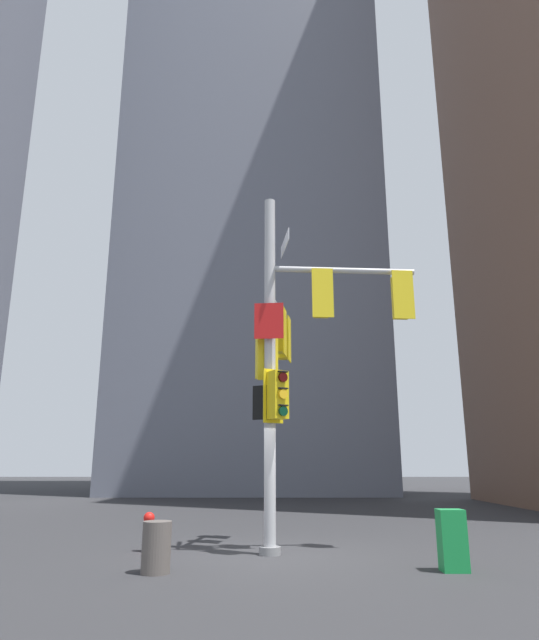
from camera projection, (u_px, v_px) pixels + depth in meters
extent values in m
plane|color=#2D2D30|center=(272.00, 555.00, 11.03)|extent=(120.00, 120.00, 0.00)
cube|color=slate|center=(256.00, 137.00, 43.31)|extent=(16.39, 16.39, 53.19)
cylinder|color=#B2B2B5|center=(271.00, 364.00, 12.00)|extent=(0.25, 0.25, 7.76)
cylinder|color=gray|center=(272.00, 551.00, 11.05)|extent=(0.44, 0.44, 0.16)
cylinder|color=#B2B2B5|center=(344.00, 270.00, 12.66)|extent=(3.34, 0.37, 0.13)
cylinder|color=#B2B2B5|center=(278.00, 308.00, 13.37)|extent=(0.47, 2.05, 0.13)
cube|color=yellow|center=(324.00, 292.00, 12.29)|extent=(0.48, 0.06, 1.14)
cube|color=yellow|center=(323.00, 295.00, 12.48)|extent=(0.36, 0.36, 1.00)
cylinder|color=#360605|center=(321.00, 283.00, 12.76)|extent=(0.20, 0.07, 0.20)
cube|color=black|center=(321.00, 278.00, 12.79)|extent=(0.22, 0.09, 0.02)
cylinder|color=yellow|center=(321.00, 298.00, 12.67)|extent=(0.20, 0.07, 0.20)
cube|color=black|center=(321.00, 293.00, 12.71)|extent=(0.22, 0.09, 0.02)
cylinder|color=#06311C|center=(322.00, 312.00, 12.58)|extent=(0.20, 0.07, 0.20)
cube|color=black|center=(322.00, 307.00, 12.62)|extent=(0.22, 0.09, 0.02)
cube|color=yellow|center=(405.00, 294.00, 12.42)|extent=(0.48, 0.06, 1.14)
cube|color=yellow|center=(402.00, 297.00, 12.60)|extent=(0.36, 0.36, 1.00)
cylinder|color=#360605|center=(399.00, 285.00, 12.88)|extent=(0.20, 0.07, 0.20)
cube|color=black|center=(399.00, 280.00, 12.92)|extent=(0.22, 0.09, 0.02)
cylinder|color=#3C2C06|center=(400.00, 299.00, 12.79)|extent=(0.20, 0.07, 0.20)
cube|color=black|center=(399.00, 294.00, 12.83)|extent=(0.22, 0.09, 0.02)
cylinder|color=#19C672|center=(401.00, 314.00, 12.70)|extent=(0.20, 0.07, 0.20)
cube|color=black|center=(400.00, 309.00, 12.74)|extent=(0.22, 0.09, 0.02)
cube|color=yellow|center=(286.00, 332.00, 13.19)|extent=(0.11, 0.48, 1.14)
cube|color=yellow|center=(278.00, 332.00, 13.22)|extent=(0.39, 0.39, 1.00)
cylinder|color=#360605|center=(270.00, 318.00, 13.34)|extent=(0.09, 0.21, 0.20)
cube|color=black|center=(270.00, 314.00, 13.37)|extent=(0.11, 0.23, 0.02)
cylinder|color=yellow|center=(270.00, 332.00, 13.25)|extent=(0.09, 0.21, 0.20)
cube|color=black|center=(270.00, 328.00, 13.28)|extent=(0.11, 0.23, 0.02)
cylinder|color=#06311C|center=(270.00, 347.00, 13.16)|extent=(0.09, 0.21, 0.20)
cube|color=black|center=(270.00, 342.00, 13.20)|extent=(0.11, 0.23, 0.02)
cube|color=yellow|center=(291.00, 339.00, 13.97)|extent=(0.11, 0.48, 1.14)
cube|color=yellow|center=(283.00, 339.00, 14.00)|extent=(0.39, 0.39, 1.00)
cylinder|color=#360605|center=(276.00, 326.00, 14.12)|extent=(0.09, 0.21, 0.20)
cube|color=black|center=(275.00, 322.00, 14.16)|extent=(0.11, 0.23, 0.02)
cylinder|color=#3C2C06|center=(276.00, 340.00, 14.04)|extent=(0.09, 0.21, 0.20)
cube|color=black|center=(275.00, 335.00, 14.07)|extent=(0.11, 0.23, 0.02)
cylinder|color=#19C672|center=(276.00, 353.00, 13.95)|extent=(0.09, 0.21, 0.20)
cube|color=black|center=(275.00, 349.00, 13.98)|extent=(0.11, 0.23, 0.02)
cube|color=yellow|center=(275.00, 396.00, 11.71)|extent=(0.43, 0.27, 1.14)
cube|color=yellow|center=(279.00, 395.00, 11.55)|extent=(0.47, 0.47, 1.00)
cylinder|color=#360605|center=(284.00, 377.00, 11.48)|extent=(0.20, 0.16, 0.20)
cube|color=black|center=(285.00, 371.00, 11.50)|extent=(0.23, 0.18, 0.02)
cylinder|color=yellow|center=(285.00, 394.00, 11.39)|extent=(0.20, 0.16, 0.20)
cube|color=black|center=(285.00, 388.00, 11.41)|extent=(0.23, 0.18, 0.02)
cylinder|color=#06311C|center=(285.00, 411.00, 11.30)|extent=(0.20, 0.16, 0.20)
cube|color=black|center=(285.00, 405.00, 11.33)|extent=(0.23, 0.18, 0.02)
cube|color=yellow|center=(269.00, 355.00, 12.18)|extent=(0.46, 0.19, 1.14)
cube|color=yellow|center=(266.00, 356.00, 12.35)|extent=(0.44, 0.44, 1.00)
cylinder|color=#360605|center=(263.00, 343.00, 12.62)|extent=(0.21, 0.13, 0.20)
cube|color=black|center=(263.00, 338.00, 12.65)|extent=(0.23, 0.14, 0.02)
cylinder|color=#3C2C06|center=(263.00, 358.00, 12.53)|extent=(0.21, 0.13, 0.20)
cube|color=black|center=(263.00, 353.00, 12.57)|extent=(0.23, 0.14, 0.02)
cylinder|color=#19C672|center=(263.00, 373.00, 12.44)|extent=(0.21, 0.13, 0.20)
cube|color=black|center=(263.00, 368.00, 12.48)|extent=(0.23, 0.14, 0.02)
cube|color=white|center=(286.00, 244.00, 12.75)|extent=(0.16, 1.20, 0.28)
cube|color=#19479E|center=(286.00, 244.00, 12.75)|extent=(0.15, 1.16, 0.24)
cube|color=red|center=(270.00, 321.00, 12.02)|extent=(0.64, 0.08, 0.80)
cube|color=white|center=(270.00, 321.00, 12.02)|extent=(0.60, 0.07, 0.76)
cube|color=black|center=(267.00, 402.00, 11.59)|extent=(0.55, 0.27, 0.72)
cube|color=white|center=(267.00, 402.00, 11.59)|extent=(0.51, 0.25, 0.68)
cylinder|color=red|center=(150.00, 536.00, 11.51)|extent=(0.22, 0.22, 0.61)
sphere|color=red|center=(151.00, 518.00, 11.61)|extent=(0.23, 0.23, 0.23)
cylinder|color=red|center=(158.00, 535.00, 11.52)|extent=(0.10, 0.09, 0.09)
cube|color=#198C3F|center=(454.00, 540.00, 9.46)|extent=(0.44, 0.36, 1.01)
cube|color=black|center=(466.00, 528.00, 9.51)|extent=(0.01, 0.29, 0.36)
cylinder|color=#59514C|center=(158.00, 547.00, 9.30)|extent=(0.49, 0.49, 0.83)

